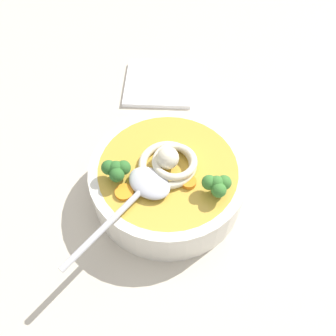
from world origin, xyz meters
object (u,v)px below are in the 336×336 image
(folded_napkin, at_px, (158,84))
(noodle_pile, at_px, (169,162))
(soup_spoon, at_px, (142,190))
(soup_bowl, at_px, (168,180))

(folded_napkin, bearing_deg, noodle_pile, -96.92)
(soup_spoon, bearing_deg, folded_napkin, -143.78)
(soup_bowl, relative_size, soup_spoon, 1.41)
(noodle_pile, height_order, folded_napkin, noodle_pile)
(noodle_pile, xyz_separation_m, folded_napkin, (0.03, 0.23, -0.07))
(soup_bowl, bearing_deg, soup_spoon, -140.87)
(noodle_pile, bearing_deg, soup_bowl, -135.29)
(soup_spoon, bearing_deg, noodle_pile, -179.82)
(soup_bowl, distance_m, soup_spoon, 0.06)
(soup_bowl, distance_m, folded_napkin, 0.24)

